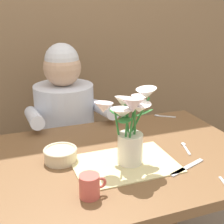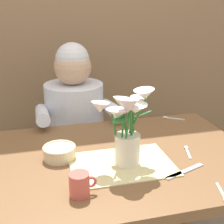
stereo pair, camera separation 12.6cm
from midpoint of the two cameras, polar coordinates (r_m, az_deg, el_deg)
The scene contains 10 objects.
wood_panel_backdrop at distance 2.17m, azimuth -11.79°, elevation 16.73°, with size 4.00×0.10×2.50m, color brown.
dining_table at distance 1.35m, azimuth -2.50°, elevation -11.97°, with size 1.20×0.80×0.74m.
seated_person at distance 1.90m, azimuth -10.27°, elevation -5.06°, with size 0.45×0.47×1.14m.
striped_placemat at distance 1.24m, azimuth -0.64°, elevation -9.54°, with size 0.40×0.28×0.01m, color beige.
flower_vase at distance 1.17m, azimuth 0.25°, elevation -2.23°, with size 0.26×0.21×0.31m.
ceramic_bowl at distance 1.28m, azimuth -12.23°, elevation -7.66°, with size 0.14×0.14×0.06m.
dinner_knife at distance 1.24m, azimuth 10.78°, elevation -10.00°, with size 0.19×0.02×0.01m, color silver.
tea_cup at distance 1.05m, azimuth -7.60°, elevation -13.38°, with size 0.09×0.07×0.08m.
spoon_1 at distance 1.75m, azimuth 7.01°, elevation -0.75°, with size 0.11×0.08×0.01m.
spoon_2 at distance 1.40m, azimuth 10.66°, elevation -6.25°, with size 0.05×0.12×0.01m.
Camera 1 is at (-0.41, -1.07, 1.35)m, focal length 49.92 mm.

